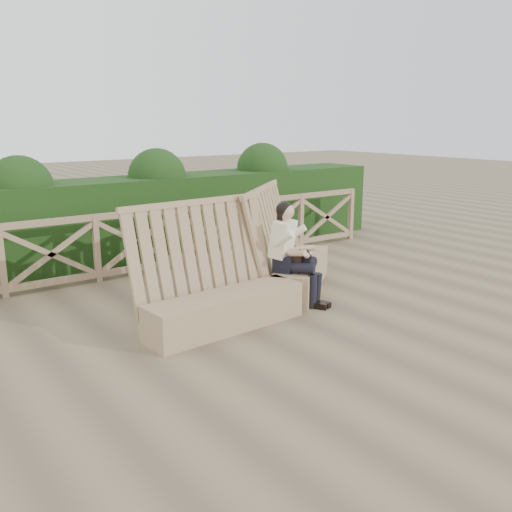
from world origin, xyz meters
TOP-DOWN VIEW (x-y plane):
  - ground at (0.00, 0.00)m, footprint 60.00×60.00m
  - bench at (0.71, 0.96)m, footprint 3.98×2.15m
  - woman at (1.11, 0.83)m, footprint 0.64×0.92m
  - guardrail at (0.00, 3.50)m, footprint 10.10×0.09m
  - hedge at (0.00, 4.70)m, footprint 12.00×1.20m

SIDE VIEW (x-z plane):
  - ground at x=0.00m, z-range 0.00..0.00m
  - bench at x=0.71m, z-range -0.40..1.20m
  - guardrail at x=0.00m, z-range 0.00..1.10m
  - hedge at x=0.00m, z-range 0.00..1.50m
  - woman at x=1.11m, z-range 0.05..1.50m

